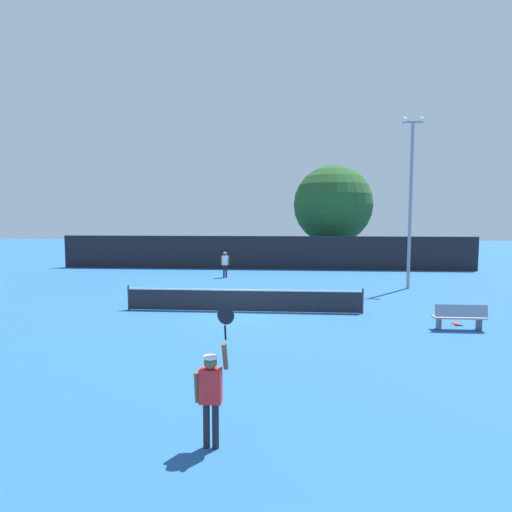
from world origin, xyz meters
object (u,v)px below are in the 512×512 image
object	(u,v)px
spare_racket	(456,324)
courtside_bench	(460,317)
light_pole	(411,194)
player_serving	(211,387)
large_tree	(333,205)
parked_car_mid	(239,251)
tennis_ball	(299,313)
player_receiving	(225,262)
parked_car_near	(184,251)

from	to	relation	value
spare_racket	courtside_bench	bearing A→B (deg)	-104.03
light_pole	player_serving	bearing A→B (deg)	-114.57
large_tree	parked_car_mid	size ratio (longest dim) A/B	2.03
tennis_ball	courtside_bench	bearing A→B (deg)	-21.69
courtside_bench	player_receiving	bearing A→B (deg)	128.83
player_serving	large_tree	xyz separation A→B (m)	(5.11, 30.98, 4.05)
player_receiving	courtside_bench	size ratio (longest dim) A/B	0.94
light_pole	spare_racket	bearing A→B (deg)	-93.00
player_receiving	large_tree	size ratio (longest dim) A/B	0.20
player_receiving	light_pole	size ratio (longest dim) A/B	0.18
tennis_ball	light_pole	world-z (taller)	light_pole
spare_racket	light_pole	distance (m)	9.85
player_serving	tennis_ball	xyz separation A→B (m)	(1.75, 10.72, -1.06)
player_serving	spare_racket	size ratio (longest dim) A/B	4.81
light_pole	parked_car_mid	bearing A→B (deg)	125.07
large_tree	player_serving	bearing A→B (deg)	-99.37
player_serving	parked_car_mid	size ratio (longest dim) A/B	0.59
player_receiving	light_pole	xyz separation A→B (m)	(11.05, -3.71, 4.30)
player_receiving	parked_car_near	size ratio (longest dim) A/B	0.39
spare_racket	parked_car_mid	bearing A→B (deg)	114.28
spare_racket	player_serving	bearing A→B (deg)	-129.15
courtside_bench	parked_car_near	distance (m)	29.85
player_serving	player_receiving	xyz separation A→B (m)	(-2.97, 21.36, -0.05)
player_receiving	light_pole	world-z (taller)	light_pole
courtside_bench	parked_car_mid	size ratio (longest dim) A/B	0.43
tennis_ball	light_pole	bearing A→B (deg)	47.63
light_pole	tennis_ball	bearing A→B (deg)	-132.37
large_tree	parked_car_mid	distance (m)	10.27
player_serving	parked_car_mid	bearing A→B (deg)	95.97
large_tree	parked_car_near	xyz separation A→B (m)	(-13.87, 2.58, -4.36)
parked_car_mid	light_pole	bearing A→B (deg)	-54.24
player_serving	courtside_bench	world-z (taller)	player_serving
parked_car_mid	courtside_bench	bearing A→B (deg)	-66.23
player_serving	parked_car_mid	distance (m)	34.45
player_receiving	parked_car_mid	bearing A→B (deg)	-87.29
player_receiving	spare_racket	distance (m)	16.04
player_serving	spare_racket	xyz separation A→B (m)	(7.64, 9.39, -1.07)
spare_racket	large_tree	size ratio (longest dim) A/B	0.06
light_pole	parked_car_near	xyz separation A→B (m)	(-16.84, 15.90, -4.57)
courtside_bench	parked_car_mid	xyz separation A→B (m)	(-10.99, 25.79, 0.30)
spare_racket	parked_car_near	bearing A→B (deg)	124.15
player_serving	courtside_bench	bearing A→B (deg)	48.80
large_tree	parked_car_mid	bearing A→B (deg)	159.34
spare_racket	courtside_bench	world-z (taller)	courtside_bench
light_pole	large_tree	bearing A→B (deg)	102.53
light_pole	large_tree	size ratio (longest dim) A/B	1.11
parked_car_near	parked_car_mid	world-z (taller)	same
player_receiving	parked_car_mid	world-z (taller)	player_receiving
player_receiving	tennis_ball	bearing A→B (deg)	113.90
tennis_ball	large_tree	bearing A→B (deg)	80.56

